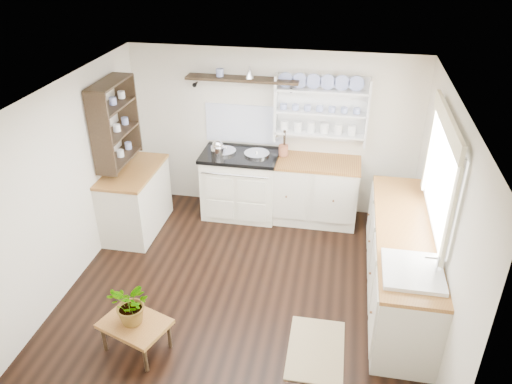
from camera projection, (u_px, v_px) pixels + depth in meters
floor at (247, 283)px, 5.86m from camera, size 4.00×3.80×0.01m
wall_back at (273, 132)px, 6.94m from camera, size 4.00×0.02×2.30m
wall_right at (441, 216)px, 4.99m from camera, size 0.02×3.80×2.30m
wall_left at (72, 183)px, 5.62m from camera, size 0.02×3.80×2.30m
ceiling at (245, 94)px, 4.75m from camera, size 4.00×3.80×0.01m
window at (441, 172)px, 4.92m from camera, size 0.08×1.55×1.22m
aga_cooker at (241, 183)px, 7.04m from camera, size 1.05×0.73×0.97m
back_cabinets at (312, 190)px, 6.92m from camera, size 1.27×0.63×0.90m
right_cabinets at (400, 263)px, 5.45m from camera, size 0.62×2.43×0.90m
belfast_sink at (411, 281)px, 4.64m from camera, size 0.55×0.60×0.45m
left_cabinets at (136, 199)px, 6.68m from camera, size 0.62×1.13×0.90m
plate_rack at (321, 108)px, 6.61m from camera, size 1.20×0.22×0.90m
high_shelf at (242, 80)px, 6.53m from camera, size 1.50×0.29×0.16m
left_shelving at (115, 122)px, 6.18m from camera, size 0.28×0.80×1.05m
kettle at (218, 149)px, 6.71m from camera, size 0.19×0.19×0.23m
utensil_crock at (283, 150)px, 6.80m from camera, size 0.13×0.13×0.15m
center_table at (135, 326)px, 4.84m from camera, size 0.75×0.64×0.34m
potted_plant at (132, 304)px, 4.71m from camera, size 0.53×0.51×0.45m
floor_rug at (316, 349)px, 4.95m from camera, size 0.56×0.86×0.02m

